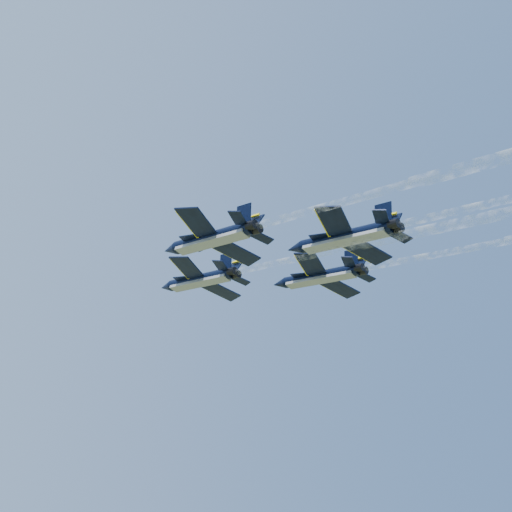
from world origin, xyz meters
TOP-DOWN VIEW (x-y plane):
  - jet_lead at (-4.87, 11.41)m, footprint 13.23×18.10m
  - jet_left at (-13.53, -5.08)m, footprint 13.23×18.10m
  - jet_right at (8.85, -1.15)m, footprint 13.23×18.10m
  - jet_slot at (-0.23, -15.66)m, footprint 13.23×18.10m

SIDE VIEW (x-z plane):
  - jet_lead at x=-4.87m, z-range 93.87..99.11m
  - jet_left at x=-13.53m, z-range 93.87..99.11m
  - jet_right at x=8.85m, z-range 93.87..99.11m
  - jet_slot at x=-0.23m, z-range 93.87..99.11m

